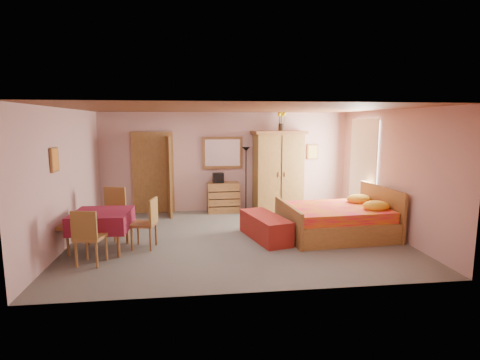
{
  "coord_description": "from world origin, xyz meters",
  "views": [
    {
      "loc": [
        -0.84,
        -7.33,
        2.33
      ],
      "look_at": [
        0.1,
        0.3,
        1.15
      ],
      "focal_mm": 28.0,
      "sensor_mm": 36.0,
      "label": 1
    }
  ],
  "objects": [
    {
      "name": "wall_left",
      "position": [
        -3.25,
        0.0,
        1.3
      ],
      "size": [
        0.1,
        5.0,
        2.6
      ],
      "primitive_type": "cube",
      "color": "tan",
      "rests_on": "floor"
    },
    {
      "name": "ceiling",
      "position": [
        0.0,
        0.0,
        2.6
      ],
      "size": [
        6.5,
        6.5,
        0.0
      ],
      "primitive_type": "plane",
      "rotation": [
        3.14,
        0.0,
        0.0
      ],
      "color": "brown",
      "rests_on": "wall_back"
    },
    {
      "name": "wardrobe",
      "position": [
        1.34,
        2.2,
        1.06
      ],
      "size": [
        1.41,
        0.81,
        2.12
      ],
      "primitive_type": "cube",
      "rotation": [
        0.0,
        0.0,
        0.09
      ],
      "color": "olive",
      "rests_on": "floor"
    },
    {
      "name": "window",
      "position": [
        3.21,
        1.2,
        1.45
      ],
      "size": [
        0.08,
        1.4,
        1.95
      ],
      "primitive_type": "cube",
      "color": "white",
      "rests_on": "wall_right"
    },
    {
      "name": "chair_east",
      "position": [
        -1.8,
        -0.39,
        0.47
      ],
      "size": [
        0.5,
        0.5,
        0.94
      ],
      "primitive_type": "cube",
      "rotation": [
        0.0,
        0.0,
        1.38
      ],
      "color": "brown",
      "rests_on": "floor"
    },
    {
      "name": "sunflower_vase",
      "position": [
        1.41,
        2.22,
        2.38
      ],
      "size": [
        0.21,
        0.21,
        0.51
      ],
      "primitive_type": "cube",
      "rotation": [
        0.0,
        0.0,
        0.04
      ],
      "color": "yellow",
      "rests_on": "wardrobe"
    },
    {
      "name": "chair_north",
      "position": [
        -2.53,
        0.26,
        0.51
      ],
      "size": [
        0.59,
        0.59,
        1.03
      ],
      "primitive_type": "cube",
      "rotation": [
        0.0,
        0.0,
        2.83
      ],
      "color": "#AB723A",
      "rests_on": "floor"
    },
    {
      "name": "chair_south",
      "position": [
        -2.56,
        -1.11,
        0.47
      ],
      "size": [
        0.51,
        0.51,
        0.94
      ],
      "primitive_type": "cube",
      "rotation": [
        0.0,
        0.0,
        -0.21
      ],
      "color": "#A46F37",
      "rests_on": "floor"
    },
    {
      "name": "floor_lamp",
      "position": [
        0.5,
        2.27,
        0.85
      ],
      "size": [
        0.24,
        0.24,
        1.71
      ],
      "primitive_type": "cube",
      "rotation": [
        0.0,
        0.0,
        0.1
      ],
      "color": "black",
      "rests_on": "floor"
    },
    {
      "name": "dining_table",
      "position": [
        -2.53,
        -0.47,
        0.37
      ],
      "size": [
        1.04,
        1.04,
        0.73
      ],
      "primitive_type": "cube",
      "rotation": [
        0.0,
        0.0,
        -0.04
      ],
      "color": "maroon",
      "rests_on": "floor"
    },
    {
      "name": "bench",
      "position": [
        0.56,
        -0.12,
        0.24
      ],
      "size": [
        0.88,
        1.53,
        0.48
      ],
      "primitive_type": "cube",
      "rotation": [
        0.0,
        0.0,
        0.25
      ],
      "color": "maroon",
      "rests_on": "floor"
    },
    {
      "name": "picture_left",
      "position": [
        -3.22,
        -0.6,
        1.7
      ],
      "size": [
        0.04,
        0.32,
        0.42
      ],
      "primitive_type": "cube",
      "color": "orange",
      "rests_on": "wall_left"
    },
    {
      "name": "bed",
      "position": [
        2.05,
        -0.06,
        0.5
      ],
      "size": [
        2.26,
        1.83,
        1.0
      ],
      "primitive_type": "cube",
      "rotation": [
        0.0,
        0.0,
        0.06
      ],
      "color": "red",
      "rests_on": "floor"
    },
    {
      "name": "chair_west",
      "position": [
        -3.25,
        -0.51,
        0.52
      ],
      "size": [
        0.48,
        0.48,
        1.03
      ],
      "primitive_type": "cube",
      "rotation": [
        0.0,
        0.0,
        -1.59
      ],
      "color": "olive",
      "rests_on": "floor"
    },
    {
      "name": "floor",
      "position": [
        0.0,
        0.0,
        0.0
      ],
      "size": [
        6.5,
        6.5,
        0.0
      ],
      "primitive_type": "plane",
      "color": "slate",
      "rests_on": "ground"
    },
    {
      "name": "chest_of_drawers",
      "position": [
        -0.1,
        2.26,
        0.39
      ],
      "size": [
        0.85,
        0.45,
        0.78
      ],
      "primitive_type": "cube",
      "rotation": [
        0.0,
        0.0,
        0.04
      ],
      "color": "#976333",
      "rests_on": "floor"
    },
    {
      "name": "picture_back",
      "position": [
        2.35,
        2.47,
        1.55
      ],
      "size": [
        0.3,
        0.04,
        0.4
      ],
      "primitive_type": "cube",
      "color": "#D8BF59",
      "rests_on": "wall_back"
    },
    {
      "name": "wall_mirror",
      "position": [
        -0.1,
        2.47,
        1.55
      ],
      "size": [
        1.06,
        0.08,
        0.84
      ],
      "primitive_type": "cube",
      "rotation": [
        0.0,
        0.0,
        0.02
      ],
      "color": "silver",
      "rests_on": "wall_back"
    },
    {
      "name": "wall_back",
      "position": [
        0.0,
        2.5,
        1.3
      ],
      "size": [
        6.5,
        0.1,
        2.6
      ],
      "primitive_type": "cube",
      "color": "tan",
      "rests_on": "floor"
    },
    {
      "name": "wall_front",
      "position": [
        0.0,
        -2.5,
        1.3
      ],
      "size": [
        6.5,
        0.1,
        2.6
      ],
      "primitive_type": "cube",
      "color": "tan",
      "rests_on": "floor"
    },
    {
      "name": "doorway",
      "position": [
        -1.9,
        2.47,
        1.02
      ],
      "size": [
        1.06,
        0.12,
        2.15
      ],
      "primitive_type": "cube",
      "color": "#9E6B35",
      "rests_on": "floor"
    },
    {
      "name": "stereo",
      "position": [
        -0.23,
        2.26,
        0.91
      ],
      "size": [
        0.29,
        0.22,
        0.26
      ],
      "primitive_type": "cube",
      "rotation": [
        0.0,
        0.0,
        0.07
      ],
      "color": "black",
      "rests_on": "chest_of_drawers"
    },
    {
      "name": "wall_right",
      "position": [
        3.25,
        0.0,
        1.3
      ],
      "size": [
        0.1,
        5.0,
        2.6
      ],
      "primitive_type": "cube",
      "color": "tan",
      "rests_on": "floor"
    }
  ]
}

